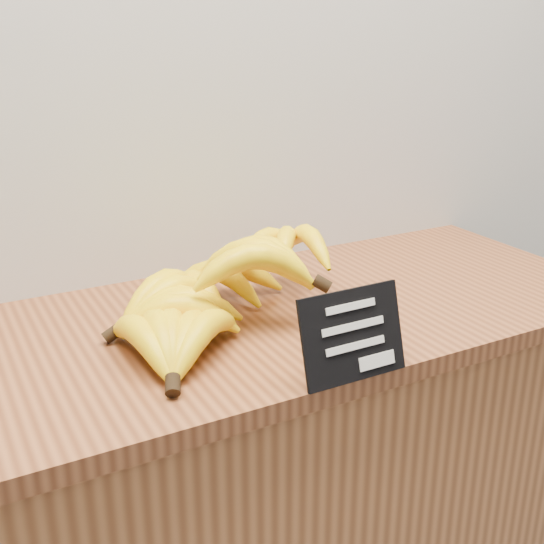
% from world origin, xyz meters
% --- Properties ---
extents(counter, '(1.31, 0.50, 0.90)m').
position_xyz_m(counter, '(0.13, 2.75, 0.45)').
color(counter, '#A66435').
rests_on(counter, ground).
extents(counter_top, '(1.31, 0.54, 0.03)m').
position_xyz_m(counter_top, '(0.13, 2.75, 0.92)').
color(counter_top, brown).
rests_on(counter_top, counter).
extents(chalkboard_sign, '(0.16, 0.04, 0.12)m').
position_xyz_m(chalkboard_sign, '(0.15, 2.50, 0.99)').
color(chalkboard_sign, black).
rests_on(chalkboard_sign, counter_top).
extents(banana_pile, '(0.54, 0.38, 0.13)m').
position_xyz_m(banana_pile, '(0.06, 2.76, 0.99)').
color(banana_pile, yellow).
rests_on(banana_pile, counter_top).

